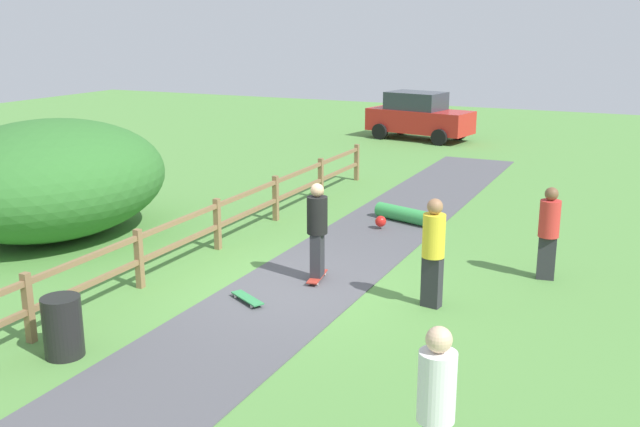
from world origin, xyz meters
name	(u,v)px	position (x,y,z in m)	size (l,w,h in m)	color
ground_plane	(300,286)	(0.00, 0.00, 0.00)	(60.00, 60.00, 0.00)	#568E42
asphalt_path	(300,286)	(0.00, 0.00, 0.01)	(2.40, 28.00, 0.02)	#515156
wooden_fence	(181,234)	(-2.60, 0.00, 0.67)	(0.12, 18.12, 1.10)	olive
bush_large	(51,178)	(-6.52, 0.63, 1.30)	(4.65, 5.57, 2.61)	#33702D
trash_bin	(63,327)	(-1.80, -4.00, 0.45)	(0.56, 0.56, 0.90)	black
skater_riding	(317,227)	(0.16, 0.39, 1.05)	(0.44, 0.82, 1.84)	#B23326
skater_fallen	(402,215)	(0.25, 4.92, 0.20)	(1.54, 1.37, 0.36)	green
skateboard_loose	(247,298)	(-0.46, -1.12, 0.09)	(0.79, 0.57, 0.08)	#338C4C
bystander_white	(436,405)	(3.95, -4.88, 1.04)	(0.50, 0.50, 1.87)	#2D2D33
bystander_red	(549,229)	(3.98, 2.33, 0.97)	(0.44, 0.44, 1.76)	#2D2D33
bystander_yellow	(433,247)	(2.44, 0.09, 1.05)	(0.44, 0.44, 1.88)	#2D2D33
parked_car_red	(419,116)	(-3.35, 17.45, 0.96)	(4.44, 2.57, 1.92)	red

